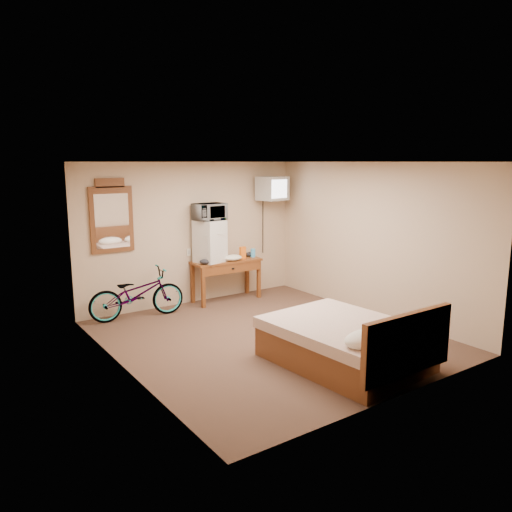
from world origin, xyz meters
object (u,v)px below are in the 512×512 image
(bicycle, at_px, (137,294))
(microwave, at_px, (209,212))
(desk, at_px, (227,267))
(blue_cup, at_px, (253,253))
(bed, at_px, (349,342))
(wall_mirror, at_px, (112,217))
(crt_television, at_px, (272,188))
(mini_fridge, at_px, (210,241))

(bicycle, bearing_deg, microwave, -79.15)
(desk, bearing_deg, blue_cup, -0.79)
(bicycle, xyz_separation_m, bed, (1.43, -3.33, -0.11))
(wall_mirror, relative_size, bed, 0.59)
(crt_television, bearing_deg, mini_fridge, 178.40)
(wall_mirror, xyz_separation_m, bed, (1.67, -3.65, -1.34))
(microwave, distance_m, bicycle, 1.89)
(wall_mirror, distance_m, bicycle, 1.29)
(microwave, relative_size, blue_cup, 3.43)
(desk, relative_size, bicycle, 0.84)
(microwave, xyz_separation_m, bicycle, (-1.43, -0.11, -1.24))
(microwave, distance_m, wall_mirror, 1.68)
(bicycle, bearing_deg, wall_mirror, 42.79)
(wall_mirror, relative_size, bicycle, 0.77)
(blue_cup, bearing_deg, wall_mirror, 173.75)
(mini_fridge, height_order, bicycle, mini_fridge)
(bicycle, bearing_deg, blue_cup, -82.40)
(crt_television, xyz_separation_m, bed, (-1.34, -3.40, -1.71))
(blue_cup, height_order, bicycle, blue_cup)
(blue_cup, bearing_deg, mini_fridge, 175.84)
(mini_fridge, xyz_separation_m, wall_mirror, (-1.66, 0.21, 0.51))
(desk, xyz_separation_m, blue_cup, (0.56, -0.01, 0.21))
(crt_television, bearing_deg, microwave, 178.40)
(desk, relative_size, crt_television, 2.04)
(desk, xyz_separation_m, bed, (-0.32, -3.38, -0.33))
(mini_fridge, height_order, wall_mirror, wall_mirror)
(desk, height_order, wall_mirror, wall_mirror)
(wall_mirror, bearing_deg, mini_fridge, -7.34)
(mini_fridge, xyz_separation_m, bicycle, (-1.43, -0.11, -0.72))
(wall_mirror, height_order, bed, wall_mirror)
(desk, distance_m, microwave, 1.07)
(bed, bearing_deg, crt_television, 68.57)
(desk, relative_size, mini_fridge, 1.74)
(desk, xyz_separation_m, wall_mirror, (-1.98, 0.27, 1.01))
(microwave, distance_m, bed, 3.69)
(desk, xyz_separation_m, microwave, (-0.32, 0.06, 1.02))
(wall_mirror, bearing_deg, crt_television, -4.79)
(wall_mirror, bearing_deg, bicycle, -53.69)
(crt_television, bearing_deg, desk, -178.94)
(desk, distance_m, wall_mirror, 2.24)
(desk, distance_m, bicycle, 1.76)
(desk, height_order, mini_fridge, mini_fridge)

